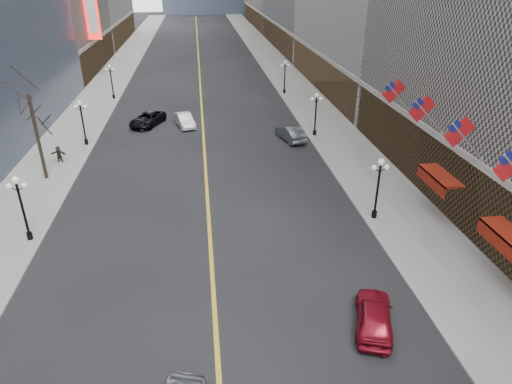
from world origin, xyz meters
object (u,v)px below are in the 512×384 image
object	(u,v)px
streetlamp_west_1	(21,202)
streetlamp_east_2	(316,110)
car_nb_far	(148,119)
car_nb_mid	(185,120)
streetlamp_east_1	(378,183)
car_sb_far	(291,133)
streetlamp_west_2	(82,118)
car_sb_mid	(374,315)
streetlamp_east_3	(285,74)
streetlamp_west_3	(111,78)

from	to	relation	value
streetlamp_west_1	streetlamp_east_2	bearing A→B (deg)	37.33
car_nb_far	car_nb_mid	bearing A→B (deg)	11.86
streetlamp_east_1	car_nb_mid	size ratio (longest dim) A/B	1.02
car_nb_far	streetlamp_east_2	bearing A→B (deg)	5.21
streetlamp_east_2	car_sb_far	world-z (taller)	streetlamp_east_2
streetlamp_west_2	car_sb_mid	size ratio (longest dim) A/B	1.03
streetlamp_west_1	car_nb_mid	distance (m)	25.19
streetlamp_east_1	car_nb_mid	world-z (taller)	streetlamp_east_1
streetlamp_west_2	car_nb_mid	distance (m)	11.26
streetlamp_east_1	car_nb_far	bearing A→B (deg)	126.91
streetlamp_east_3	car_nb_far	world-z (taller)	streetlamp_east_3
streetlamp_east_2	car_sb_far	xyz separation A→B (m)	(-2.80, -0.93, -2.13)
streetlamp_east_1	streetlamp_east_2	world-z (taller)	same
streetlamp_east_1	car_nb_mid	bearing A→B (deg)	120.85
streetlamp_east_2	streetlamp_east_3	size ratio (longest dim) A/B	1.00
car_nb_far	car_sb_far	world-z (taller)	car_sb_far
streetlamp_west_1	car_sb_mid	world-z (taller)	streetlamp_west_1
streetlamp_east_3	car_nb_mid	distance (m)	19.02
streetlamp_west_2	car_sb_mid	bearing A→B (deg)	-55.43
streetlamp_east_2	car_sb_far	size ratio (longest dim) A/B	0.97
streetlamp_west_1	car_nb_far	xyz separation A→B (m)	(5.60, 23.97, -2.17)
car_sb_mid	car_nb_mid	bearing A→B (deg)	-55.06
streetlamp_east_1	streetlamp_east_3	distance (m)	36.00
streetlamp_east_2	streetlamp_east_1	bearing A→B (deg)	-90.00
car_nb_mid	streetlamp_west_2	bearing A→B (deg)	-166.87
streetlamp_east_2	streetlamp_west_2	world-z (taller)	same
streetlamp_east_3	streetlamp_west_1	distance (m)	43.05
streetlamp_east_1	streetlamp_east_2	xyz separation A→B (m)	(0.00, 18.00, 0.00)
streetlamp_west_1	car_sb_far	bearing A→B (deg)	39.38
streetlamp_east_2	car_nb_mid	distance (m)	14.87
car_nb_far	car_sb_far	xyz separation A→B (m)	(15.20, -6.90, 0.03)
streetlamp_west_1	car_nb_mid	bearing A→B (deg)	67.01
streetlamp_west_3	car_nb_mid	xyz separation A→B (m)	(9.80, -12.90, -2.17)
car_sb_mid	car_nb_far	bearing A→B (deg)	-49.23
streetlamp_east_1	streetlamp_west_2	xyz separation A→B (m)	(-23.60, 18.00, 0.00)
streetlamp_east_3	streetlamp_west_2	xyz separation A→B (m)	(-23.60, -18.00, 0.00)
streetlamp_east_1	streetlamp_west_1	bearing A→B (deg)	180.00
car_sb_mid	car_sb_far	bearing A→B (deg)	-73.75
streetlamp_east_1	car_nb_mid	distance (m)	27.00
car_nb_mid	car_sb_mid	bearing A→B (deg)	-88.01
streetlamp_east_2	streetlamp_east_3	bearing A→B (deg)	90.00
car_nb_far	streetlamp_west_1	bearing A→B (deg)	-79.60
car_nb_mid	car_sb_mid	size ratio (longest dim) A/B	1.01
streetlamp_west_3	car_sb_far	xyz separation A→B (m)	(20.80, -18.93, -2.13)
streetlamp_west_3	car_sb_mid	world-z (taller)	streetlamp_west_3
streetlamp_east_2	car_sb_mid	distance (m)	28.90
streetlamp_east_2	streetlamp_west_3	world-z (taller)	same
car_nb_far	car_sb_mid	size ratio (longest dim) A/B	1.21
car_nb_far	streetlamp_east_3	bearing A→B (deg)	57.31
streetlamp_east_1	car_sb_far	world-z (taller)	streetlamp_east_1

